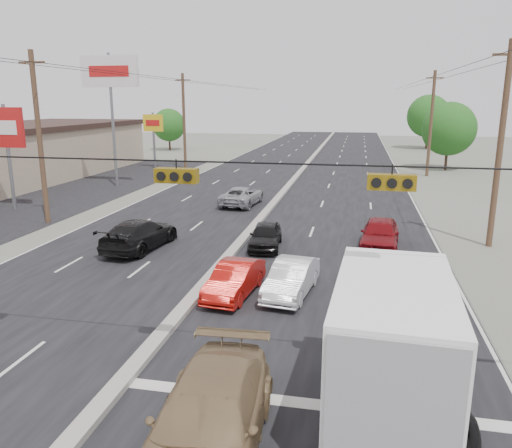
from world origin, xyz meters
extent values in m
plane|color=#606356|center=(0.00, 0.00, 0.00)|extent=(200.00, 200.00, 0.00)
cube|color=black|center=(0.00, 30.00, 0.00)|extent=(20.00, 160.00, 0.02)
cube|color=gray|center=(0.00, 30.00, 0.10)|extent=(0.50, 160.00, 0.20)
cube|color=black|center=(-17.00, 25.00, 0.00)|extent=(10.00, 42.00, 0.02)
cylinder|color=#422D1E|center=(-12.50, 15.00, 5.00)|extent=(0.30, 0.30, 10.00)
cube|color=#422D1E|center=(-12.50, 15.00, 9.30)|extent=(1.60, 0.12, 0.12)
cylinder|color=#422D1E|center=(-12.50, 40.00, 5.00)|extent=(0.30, 0.30, 10.00)
cube|color=#422D1E|center=(-12.50, 40.00, 9.30)|extent=(1.60, 0.12, 0.12)
cylinder|color=#422D1E|center=(12.50, 15.00, 5.00)|extent=(0.30, 0.30, 10.00)
cube|color=#422D1E|center=(12.50, 15.00, 9.30)|extent=(1.60, 0.12, 0.12)
cylinder|color=#422D1E|center=(12.50, 40.00, 5.00)|extent=(0.30, 0.30, 10.00)
cube|color=#422D1E|center=(12.50, 40.00, 9.30)|extent=(1.60, 0.12, 0.12)
cylinder|color=black|center=(0.00, 0.00, 5.80)|extent=(25.00, 0.04, 0.04)
cube|color=#72590C|center=(1.50, 0.00, 5.45)|extent=(1.05, 0.30, 0.35)
cube|color=#72590C|center=(6.50, 0.00, 5.45)|extent=(1.05, 0.30, 0.35)
cylinder|color=slate|center=(-17.00, 18.00, 3.50)|extent=(0.24, 0.24, 7.00)
cube|color=#B21414|center=(-17.00, 18.00, 5.50)|extent=(2.60, 0.25, 2.60)
cylinder|color=slate|center=(-14.50, 28.00, 5.50)|extent=(0.24, 0.24, 11.00)
cube|color=silver|center=(-14.50, 28.00, 9.55)|extent=(5.00, 0.25, 2.50)
cylinder|color=slate|center=(-16.00, 40.00, 3.00)|extent=(0.24, 0.24, 6.00)
cube|color=gold|center=(-16.00, 40.00, 4.90)|extent=(2.20, 0.25, 1.80)
cylinder|color=#382619|center=(-22.00, 60.00, 1.08)|extent=(0.28, 0.28, 2.16)
sphere|color=#234C14|center=(-22.00, 60.00, 3.72)|extent=(4.80, 4.80, 4.80)
cylinder|color=#382619|center=(15.00, 45.00, 1.26)|extent=(0.28, 0.28, 2.52)
sphere|color=#234C14|center=(15.00, 45.00, 4.34)|extent=(5.60, 5.60, 5.60)
cylinder|color=#382619|center=(16.00, 70.00, 1.44)|extent=(0.28, 0.28, 2.88)
sphere|color=#234C14|center=(16.00, 70.00, 4.96)|extent=(6.40, 6.40, 6.40)
cube|color=black|center=(6.70, -0.23, 0.44)|extent=(2.61, 6.96, 0.24)
cube|color=white|center=(6.66, -1.01, 2.11)|extent=(2.70, 5.02, 2.74)
cube|color=white|center=(6.83, 2.27, 1.22)|extent=(2.44, 1.98, 1.76)
cylinder|color=black|center=(5.79, 2.08, 0.44)|extent=(0.34, 0.90, 0.88)
cylinder|color=black|center=(7.85, 1.97, 0.44)|extent=(0.34, 0.90, 0.88)
cylinder|color=black|center=(5.56, -2.32, 0.44)|extent=(0.34, 0.90, 0.88)
imported|color=olive|center=(3.00, -2.69, 0.80)|extent=(2.53, 5.63, 1.60)
imported|color=#A30F0A|center=(1.40, 5.97, 0.63)|extent=(1.75, 3.94, 1.26)
imported|color=black|center=(7.00, -0.29, 0.76)|extent=(2.84, 5.63, 1.53)
imported|color=black|center=(1.40, 12.40, 0.63)|extent=(1.77, 3.80, 1.26)
imported|color=silver|center=(3.50, 6.48, 0.65)|extent=(1.87, 4.08, 1.30)
imported|color=navy|center=(7.22, 6.14, 0.63)|extent=(2.24, 4.50, 1.26)
imported|color=maroon|center=(7.00, 13.37, 0.76)|extent=(2.18, 4.61, 1.52)
imported|color=black|center=(-4.70, 11.01, 0.74)|extent=(2.62, 5.30, 1.48)
imported|color=gray|center=(-2.16, 22.47, 0.66)|extent=(2.60, 4.93, 1.32)
camera|label=1|loc=(5.75, -11.27, 7.19)|focal=35.00mm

